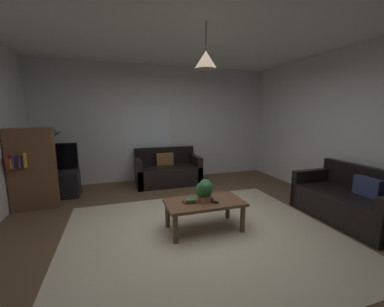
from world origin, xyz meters
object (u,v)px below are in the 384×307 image
at_px(book_on_table_0, 189,201).
at_px(potted_palm_corner, 48,163).
at_px(coffee_table, 204,206).
at_px(tv, 51,158).
at_px(couch_under_window, 167,172).
at_px(bookshelf_corner, 32,169).
at_px(potted_plant_on_table, 205,189).
at_px(tv_stand, 54,185).
at_px(remote_on_table_0, 213,202).
at_px(book_on_table_1, 190,200).
at_px(couch_right_side, 350,203).
at_px(remote_on_table_1, 210,198).
at_px(pendant_lamp, 206,60).

relative_size(book_on_table_0, potted_palm_corner, 0.12).
relative_size(coffee_table, tv, 1.16).
height_order(couch_under_window, book_on_table_0, couch_under_window).
bearing_deg(bookshelf_corner, potted_plant_on_table, -32.88).
xyz_separation_m(potted_plant_on_table, tv_stand, (-2.32, 2.14, -0.35)).
xyz_separation_m(book_on_table_0, potted_plant_on_table, (0.21, -0.04, 0.16)).
relative_size(couch_under_window, coffee_table, 1.35).
xyz_separation_m(remote_on_table_0, tv, (-2.42, 2.19, 0.36)).
bearing_deg(book_on_table_1, remote_on_table_0, -16.89).
distance_m(couch_right_side, book_on_table_1, 2.50).
xyz_separation_m(couch_under_window, book_on_table_0, (-0.21, -2.38, 0.16)).
bearing_deg(tv, couch_right_side, -28.62).
bearing_deg(potted_plant_on_table, couch_right_side, -9.44).
bearing_deg(book_on_table_1, coffee_table, -2.37).
height_order(tv, potted_palm_corner, potted_palm_corner).
bearing_deg(book_on_table_1, bookshelf_corner, 145.35).
bearing_deg(potted_plant_on_table, bookshelf_corner, 147.12).
bearing_deg(couch_right_side, remote_on_table_0, -98.16).
bearing_deg(book_on_table_1, couch_right_side, -9.27).
bearing_deg(potted_plant_on_table, remote_on_table_1, 35.31).
height_order(remote_on_table_1, potted_palm_corner, potted_palm_corner).
relative_size(couch_right_side, book_on_table_1, 10.48).
xyz_separation_m(couch_under_window, remote_on_table_1, (0.13, -2.33, 0.16)).
bearing_deg(tv, book_on_table_1, -44.69).
bearing_deg(remote_on_table_1, book_on_table_1, 24.57).
distance_m(book_on_table_1, bookshelf_corner, 2.81).
xyz_separation_m(couch_right_side, tv, (-4.58, 2.50, 0.52)).
height_order(potted_palm_corner, bookshelf_corner, bookshelf_corner).
distance_m(tv_stand, bookshelf_corner, 0.72).
xyz_separation_m(book_on_table_0, tv, (-2.10, 2.09, 0.36)).
xyz_separation_m(book_on_table_0, remote_on_table_0, (0.32, -0.10, -0.00)).
bearing_deg(book_on_table_0, potted_plant_on_table, -9.30).
height_order(coffee_table, book_on_table_0, book_on_table_0).
distance_m(book_on_table_1, tv_stand, 3.01).
bearing_deg(potted_palm_corner, couch_under_window, -4.45).
height_order(book_on_table_1, potted_palm_corner, potted_palm_corner).
distance_m(remote_on_table_1, tv_stand, 3.20).
xyz_separation_m(book_on_table_1, pendant_lamp, (0.21, -0.01, 1.84)).
distance_m(remote_on_table_0, pendant_lamp, 1.88).
bearing_deg(pendant_lamp, coffee_table, 90.00).
relative_size(tv, potted_palm_corner, 0.67).
distance_m(remote_on_table_1, tv, 3.20).
relative_size(couch_under_window, book_on_table_1, 9.91).
bearing_deg(book_on_table_1, tv, 135.31).
xyz_separation_m(tv, pendant_lamp, (2.33, -2.11, 1.51)).
height_order(coffee_table, potted_palm_corner, potted_palm_corner).
xyz_separation_m(tv_stand, potted_palm_corner, (-0.19, 0.47, 0.35)).
bearing_deg(bookshelf_corner, remote_on_table_0, -32.87).
relative_size(couch_right_side, pendant_lamp, 2.70).
height_order(couch_right_side, potted_palm_corner, potted_palm_corner).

